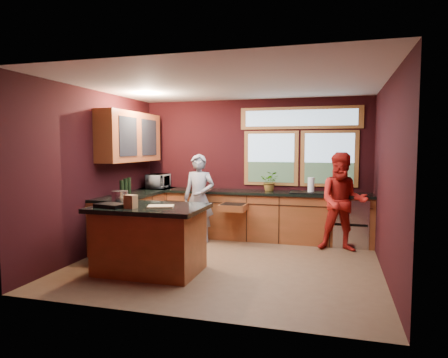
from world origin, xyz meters
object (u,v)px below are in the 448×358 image
at_px(island, 150,239).
at_px(stock_pot, 120,197).
at_px(person_grey, 199,198).
at_px(cutting_board, 161,206).
at_px(person_red, 343,202).

height_order(island, stock_pot, stock_pot).
bearing_deg(island, person_grey, 87.57).
height_order(island, person_grey, person_grey).
distance_m(person_grey, stock_pot, 1.86).
bearing_deg(cutting_board, island, 165.96).
height_order(person_red, stock_pot, person_red).
bearing_deg(cutting_board, person_red, 39.25).
bearing_deg(stock_pot, person_grey, 70.01).
height_order(island, person_red, person_red).
bearing_deg(person_grey, island, -90.23).
relative_size(person_grey, person_red, 0.97).
relative_size(person_red, stock_pot, 7.01).
xyz_separation_m(person_grey, cutting_board, (0.12, -1.93, 0.14)).
height_order(island, cutting_board, cutting_board).
relative_size(island, person_red, 0.92).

